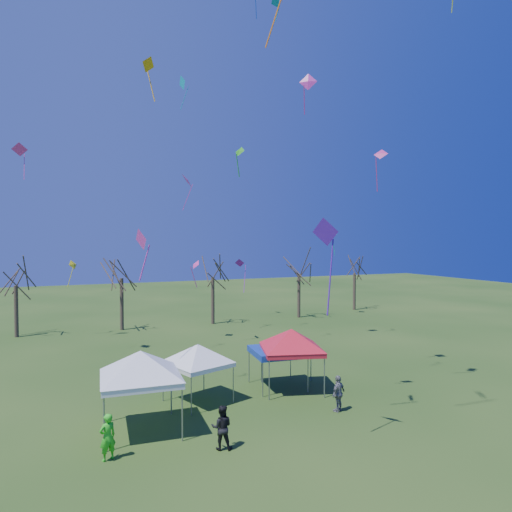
{
  "coord_description": "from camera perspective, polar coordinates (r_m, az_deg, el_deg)",
  "views": [
    {
      "loc": [
        -7.21,
        -17.6,
        8.03
      ],
      "look_at": [
        1.57,
        3.0,
        7.25
      ],
      "focal_mm": 32.0,
      "sensor_mm": 36.0,
      "label": 1
    }
  ],
  "objects": [
    {
      "name": "person_dark",
      "position": [
        18.72,
        -4.3,
        -20.57
      ],
      "size": [
        1.0,
        0.9,
        1.69
      ],
      "primitive_type": "imported",
      "rotation": [
        0.0,
        0.0,
        2.76
      ],
      "color": "black",
      "rests_on": "ground"
    },
    {
      "name": "tent_white_west",
      "position": [
        20.04,
        -14.24,
        -12.05
      ],
      "size": [
        4.46,
        4.46,
        3.95
      ],
      "rotation": [
        0.0,
        0.0,
        -0.07
      ],
      "color": "gray",
      "rests_on": "ground"
    },
    {
      "name": "tree_2",
      "position": [
        42.29,
        -16.48,
        -0.44
      ],
      "size": [
        3.71,
        3.71,
        8.18
      ],
      "color": "#3D2D21",
      "rests_on": "ground"
    },
    {
      "name": "kite_5",
      "position": [
        17.65,
        8.75,
        2.83
      ],
      "size": [
        0.91,
        1.2,
        3.74
      ],
      "rotation": [
        0.0,
        0.0,
        2.06
      ],
      "color": "#5419B0",
      "rests_on": "ground"
    },
    {
      "name": "tree_5",
      "position": [
        53.55,
        12.23,
        -0.51
      ],
      "size": [
        3.39,
        3.39,
        7.46
      ],
      "color": "#3D2D21",
      "rests_on": "ground"
    },
    {
      "name": "kite_11",
      "position": [
        34.11,
        -8.58,
        9.33
      ],
      "size": [
        1.12,
        1.45,
        2.79
      ],
      "rotation": [
        0.0,
        0.0,
        1.36
      ],
      "color": "#E733B4",
      "rests_on": "ground"
    },
    {
      "name": "kite_6",
      "position": [
        50.97,
        2.47,
        29.16
      ],
      "size": [
        1.12,
        1.35,
        2.63
      ],
      "rotation": [
        0.0,
        0.0,
        1.88
      ],
      "color": "#0B89A8",
      "rests_on": "ground"
    },
    {
      "name": "tent_blue",
      "position": [
        25.37,
        2.71,
        -11.88
      ],
      "size": [
        2.95,
        2.95,
        2.11
      ],
      "rotation": [
        0.0,
        0.0,
        -0.1
      ],
      "color": "gray",
      "rests_on": "ground"
    },
    {
      "name": "kite_17",
      "position": [
        28.51,
        15.3,
        12.07
      ],
      "size": [
        0.99,
        1.02,
        2.54
      ],
      "rotation": [
        0.0,
        0.0,
        5.41
      ],
      "color": "#CB2D7D",
      "rests_on": "ground"
    },
    {
      "name": "kite_22",
      "position": [
        40.96,
        -2.01,
        -0.99
      ],
      "size": [
        1.17,
        1.12,
        3.03
      ],
      "rotation": [
        0.0,
        0.0,
        2.58
      ],
      "color": "purple",
      "rests_on": "ground"
    },
    {
      "name": "tree_4",
      "position": [
        47.36,
        5.4,
        -0.39
      ],
      "size": [
        3.58,
        3.58,
        7.89
      ],
      "color": "#3D2D21",
      "rests_on": "ground"
    },
    {
      "name": "person_green",
      "position": [
        18.66,
        -18.07,
        -20.71
      ],
      "size": [
        0.73,
        0.61,
        1.71
      ],
      "primitive_type": "imported",
      "rotation": [
        0.0,
        0.0,
        3.52
      ],
      "color": "#2FD522",
      "rests_on": "ground"
    },
    {
      "name": "ground",
      "position": [
        20.64,
        -0.79,
        -20.89
      ],
      "size": [
        140.0,
        140.0,
        0.0
      ],
      "primitive_type": "plane",
      "color": "#214315",
      "rests_on": "ground"
    },
    {
      "name": "kite_25",
      "position": [
        21.92,
        6.51,
        20.75
      ],
      "size": [
        0.78,
        0.63,
        1.82
      ],
      "rotation": [
        0.0,
        0.0,
        5.69
      ],
      "color": "#D22EA0",
      "rests_on": "ground"
    },
    {
      "name": "tent_red",
      "position": [
        24.76,
        4.46,
        -9.58
      ],
      "size": [
        4.14,
        4.14,
        3.8
      ],
      "rotation": [
        0.0,
        0.0,
        -0.28
      ],
      "color": "gray",
      "rests_on": "ground"
    },
    {
      "name": "kite_24",
      "position": [
        27.9,
        -13.35,
        22.19
      ],
      "size": [
        1.03,
        0.96,
        2.44
      ],
      "rotation": [
        0.0,
        0.0,
        3.81
      ],
      "color": "#FEAE0D",
      "rests_on": "ground"
    },
    {
      "name": "kite_12",
      "position": [
        48.64,
        9.77,
        2.61
      ],
      "size": [
        0.62,
        0.87,
        2.6
      ],
      "rotation": [
        0.0,
        0.0,
        4.67
      ],
      "color": "#0CB69E",
      "rests_on": "ground"
    },
    {
      "name": "kite_1",
      "position": [
        21.65,
        -14.07,
        1.98
      ],
      "size": [
        0.67,
        1.12,
        2.43
      ],
      "rotation": [
        0.0,
        0.0,
        1.87
      ],
      "color": "#EE35B2",
      "rests_on": "ground"
    },
    {
      "name": "tent_white_mid",
      "position": [
        23.19,
        -7.28,
        -11.35
      ],
      "size": [
        3.56,
        3.56,
        3.32
      ],
      "rotation": [
        0.0,
        0.0,
        0.33
      ],
      "color": "gray",
      "rests_on": "ground"
    },
    {
      "name": "kite_19",
      "position": [
        36.68,
        -7.57,
        -1.11
      ],
      "size": [
        0.78,
        0.98,
        2.28
      ],
      "rotation": [
        0.0,
        0.0,
        4.98
      ],
      "color": "#E33292",
      "rests_on": "ground"
    },
    {
      "name": "person_grey",
      "position": [
        22.61,
        10.26,
        -16.54
      ],
      "size": [
        1.07,
        0.82,
        1.7
      ],
      "primitive_type": "imported",
      "rotation": [
        0.0,
        0.0,
        3.61
      ],
      "color": "slate",
      "rests_on": "ground"
    },
    {
      "name": "kite_2",
      "position": [
        39.15,
        -27.44,
        11.73
      ],
      "size": [
        1.16,
        0.76,
        2.79
      ],
      "rotation": [
        0.0,
        0.0,
        3.11
      ],
      "color": "#E432A5",
      "rests_on": "ground"
    },
    {
      "name": "kite_3",
      "position": [
        45.95,
        -9.14,
        20.57
      ],
      "size": [
        0.85,
        1.4,
        3.33
      ],
      "rotation": [
        0.0,
        0.0,
        1.72
      ],
      "color": "#0DBBCC",
      "rests_on": "ground"
    },
    {
      "name": "kite_13",
      "position": [
        40.78,
        -21.92,
        -1.07
      ],
      "size": [
        0.95,
        0.95,
        2.24
      ],
      "rotation": [
        0.0,
        0.0,
        0.79
      ],
      "color": "yellow",
      "rests_on": "ground"
    },
    {
      "name": "tree_3",
      "position": [
        43.74,
        -5.43,
        -0.56
      ],
      "size": [
        3.59,
        3.59,
        7.91
      ],
      "color": "#3D2D21",
      "rests_on": "ground"
    },
    {
      "name": "tree_1",
      "position": [
        42.45,
        -27.86,
        -1.25
      ],
      "size": [
        3.42,
        3.42,
        7.54
      ],
      "color": "#3D2D21",
      "rests_on": "ground"
    },
    {
      "name": "kite_18",
      "position": [
        29.03,
        -2.08,
        12.86
      ],
      "size": [
        0.74,
        0.86,
        1.92
      ],
      "rotation": [
        0.0,
        0.0,
        5.21
      ],
      "color": "#269216",
      "rests_on": "ground"
    }
  ]
}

